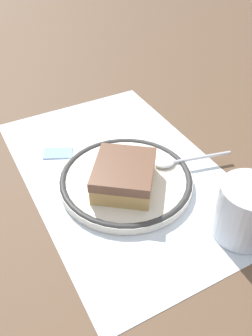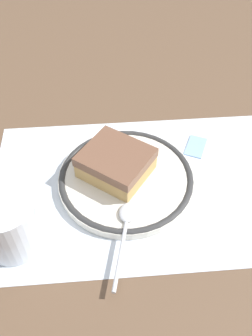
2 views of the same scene
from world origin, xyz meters
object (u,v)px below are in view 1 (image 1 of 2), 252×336
object	(u,v)px
cup	(245,214)
sugar_packet	(58,152)
spoon	(176,161)
napkin	(115,123)
cake_slice	(124,175)
plate	(126,180)

from	to	relation	value
cup	sugar_packet	xyz separation A→B (m)	(0.29, 0.16, -0.03)
spoon	napkin	size ratio (longest dim) A/B	0.97
cake_slice	napkin	world-z (taller)	cake_slice
plate	spoon	world-z (taller)	spoon
plate	sugar_packet	world-z (taller)	plate
plate	spoon	xyz separation A→B (m)	(-0.01, -0.09, 0.01)
sugar_packet	cup	bearing A→B (deg)	-150.61
spoon	napkin	bearing A→B (deg)	8.54
plate	napkin	xyz separation A→B (m)	(0.16, -0.06, -0.01)
plate	spoon	bearing A→B (deg)	-94.75
cake_slice	napkin	size ratio (longest dim) A/B	0.94
plate	cake_slice	size ratio (longest dim) A/B	1.61
cup	sugar_packet	world-z (taller)	cup
spoon	cup	world-z (taller)	cup
cake_slice	spoon	size ratio (longest dim) A/B	0.97
cake_slice	cup	bearing A→B (deg)	-144.54
plate	sugar_packet	xyz separation A→B (m)	(0.13, 0.07, -0.01)
cake_slice	spoon	distance (m)	0.10
plate	cup	bearing A→B (deg)	-149.96
spoon	napkin	world-z (taller)	spoon
cake_slice	napkin	xyz separation A→B (m)	(0.18, -0.08, -0.03)
spoon	napkin	distance (m)	0.17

